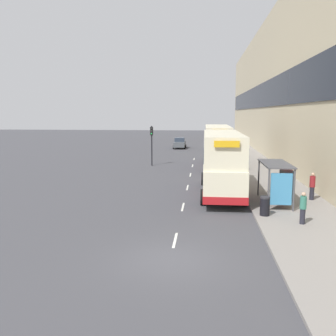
% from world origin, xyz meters
% --- Properties ---
extents(ground_plane, '(220.00, 220.00, 0.00)m').
position_xyz_m(ground_plane, '(0.00, 0.00, 0.00)').
color(ground_plane, '#424247').
extents(pavement, '(5.00, 93.00, 0.14)m').
position_xyz_m(pavement, '(6.50, 38.50, 0.07)').
color(pavement, gray).
rests_on(pavement, ground_plane).
extents(terrace_facade, '(3.10, 93.00, 17.86)m').
position_xyz_m(terrace_facade, '(10.49, 38.50, 8.92)').
color(terrace_facade, '#C6B793').
rests_on(terrace_facade, ground_plane).
extents(lane_mark_0, '(0.12, 2.00, 0.01)m').
position_xyz_m(lane_mark_0, '(0.00, 2.27, 0.01)').
color(lane_mark_0, silver).
rests_on(lane_mark_0, ground_plane).
extents(lane_mark_1, '(0.12, 2.00, 0.01)m').
position_xyz_m(lane_mark_1, '(0.00, 8.28, 0.01)').
color(lane_mark_1, silver).
rests_on(lane_mark_1, ground_plane).
extents(lane_mark_2, '(0.12, 2.00, 0.01)m').
position_xyz_m(lane_mark_2, '(0.00, 14.29, 0.01)').
color(lane_mark_2, silver).
rests_on(lane_mark_2, ground_plane).
extents(lane_mark_3, '(0.12, 2.00, 0.01)m').
position_xyz_m(lane_mark_3, '(0.00, 20.30, 0.01)').
color(lane_mark_3, silver).
rests_on(lane_mark_3, ground_plane).
extents(lane_mark_4, '(0.12, 2.00, 0.01)m').
position_xyz_m(lane_mark_4, '(0.00, 26.31, 0.01)').
color(lane_mark_4, silver).
rests_on(lane_mark_4, ground_plane).
extents(lane_mark_5, '(0.12, 2.00, 0.01)m').
position_xyz_m(lane_mark_5, '(0.00, 32.32, 0.01)').
color(lane_mark_5, silver).
rests_on(lane_mark_5, ground_plane).
extents(bus_shelter, '(1.60, 4.20, 2.48)m').
position_xyz_m(bus_shelter, '(5.77, 9.04, 1.88)').
color(bus_shelter, '#4C4C51').
rests_on(bus_shelter, ground_plane).
extents(double_decker_bus_near, '(2.85, 10.12, 4.30)m').
position_xyz_m(double_decker_bus_near, '(2.47, 12.03, 2.28)').
color(double_decker_bus_near, beige).
rests_on(double_decker_bus_near, ground_plane).
extents(double_decker_bus_ahead, '(2.85, 11.56, 4.30)m').
position_xyz_m(double_decker_bus_ahead, '(2.61, 25.96, 2.29)').
color(double_decker_bus_ahead, beige).
rests_on(double_decker_bus_ahead, ground_plane).
extents(car_0, '(1.96, 4.36, 1.73)m').
position_xyz_m(car_0, '(-2.72, 46.36, 0.86)').
color(car_0, '#4C5156').
rests_on(car_0, ground_plane).
extents(pedestrian_at_shelter, '(0.35, 0.35, 1.76)m').
position_xyz_m(pedestrian_at_shelter, '(8.13, 10.39, 1.04)').
color(pedestrian_at_shelter, '#23232D').
rests_on(pedestrian_at_shelter, ground_plane).
extents(pedestrian_1, '(0.32, 0.32, 1.62)m').
position_xyz_m(pedestrian_1, '(6.18, 4.92, 0.97)').
color(pedestrian_1, '#23232D').
rests_on(pedestrian_1, ground_plane).
extents(litter_bin, '(0.55, 0.55, 1.05)m').
position_xyz_m(litter_bin, '(4.55, 6.33, 0.67)').
color(litter_bin, black).
rests_on(litter_bin, ground_plane).
extents(traffic_light_far_kerb, '(0.30, 0.32, 4.28)m').
position_xyz_m(traffic_light_far_kerb, '(-4.40, 26.00, 2.90)').
color(traffic_light_far_kerb, black).
rests_on(traffic_light_far_kerb, ground_plane).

